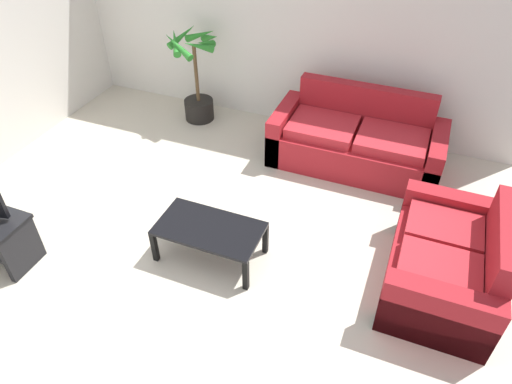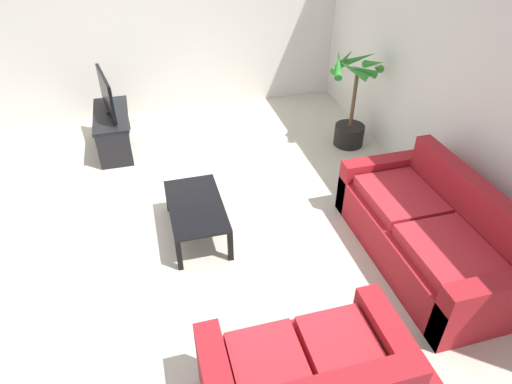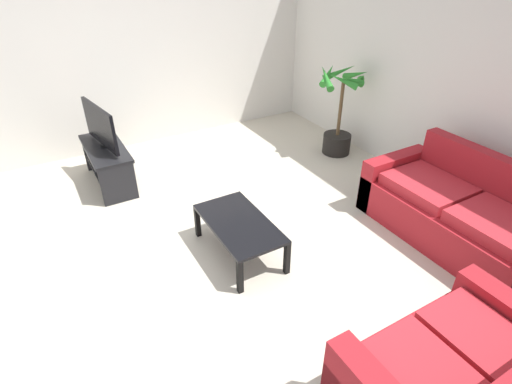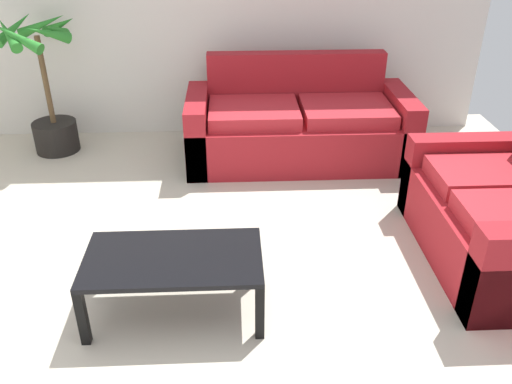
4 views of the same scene
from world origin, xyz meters
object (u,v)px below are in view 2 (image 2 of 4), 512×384
(couch_main, at_px, (427,235))
(coffee_table, at_px, (196,208))
(tv, at_px, (106,93))
(potted_palm, at_px, (352,109))
(tv_stand, at_px, (113,126))

(couch_main, relative_size, coffee_table, 2.00)
(tv, height_order, coffee_table, tv)
(tv, distance_m, coffee_table, 2.29)
(coffee_table, bearing_deg, couch_main, 65.23)
(coffee_table, xyz_separation_m, potted_palm, (-1.34, 2.34, 0.21))
(couch_main, relative_size, potted_palm, 1.58)
(tv_stand, distance_m, tv, 0.46)
(couch_main, relative_size, tv, 2.30)
(tv, relative_size, coffee_table, 0.87)
(tv_stand, relative_size, potted_palm, 0.86)
(tv_stand, height_order, coffee_table, tv_stand)
(tv, xyz_separation_m, coffee_table, (2.09, 0.79, -0.47))
(tv, bearing_deg, coffee_table, 20.74)
(tv_stand, distance_m, coffee_table, 2.24)
(tv_stand, height_order, tv, tv)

